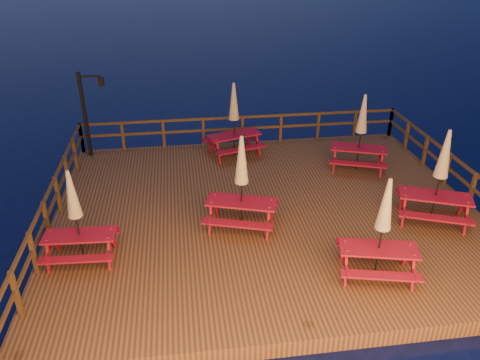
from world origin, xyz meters
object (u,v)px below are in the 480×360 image
at_px(lamp_post, 88,107).
at_px(picnic_table_0, 361,132).
at_px(picnic_table_1, 76,215).
at_px(picnic_table_2, 241,182).

xyz_separation_m(lamp_post, picnic_table_0, (8.91, -2.39, -0.45)).
relative_size(lamp_post, picnic_table_1, 1.24).
height_order(picnic_table_0, picnic_table_2, picnic_table_2).
height_order(lamp_post, picnic_table_0, lamp_post).
distance_m(picnic_table_0, picnic_table_1, 9.23).
distance_m(lamp_post, picnic_table_0, 9.23).
distance_m(lamp_post, picnic_table_1, 6.34).
xyz_separation_m(picnic_table_1, picnic_table_2, (4.01, 0.92, 0.12)).
relative_size(picnic_table_0, picnic_table_1, 1.07).
xyz_separation_m(lamp_post, picnic_table_2, (4.55, -5.37, -0.43)).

